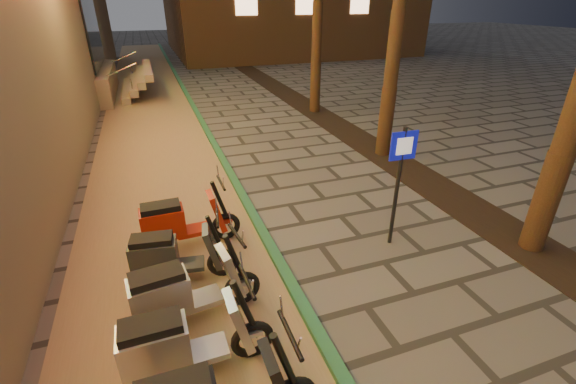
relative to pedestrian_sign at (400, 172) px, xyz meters
name	(u,v)px	position (x,y,z in m)	size (l,w,h in m)	color
parking_strip	(156,145)	(-3.86, 7.01, -1.43)	(3.40, 60.00, 0.01)	#8C7251
green_curb	(211,138)	(-2.16, 7.01, -1.39)	(0.18, 60.00, 0.10)	#24623D
planting_strip	(426,181)	(2.34, 2.01, -1.43)	(1.20, 40.00, 0.02)	black
pedestrian_sign	(400,172)	(0.00, 0.00, 0.00)	(0.49, 0.09, 2.22)	black
scooter_7	(180,343)	(-3.90, -1.61, -0.89)	(1.77, 0.62, 1.25)	black
scooter_8	(182,292)	(-3.80, -0.75, -0.89)	(1.80, 0.70, 1.26)	black
scooter_9	(171,256)	(-3.86, 0.21, -0.94)	(1.64, 0.67, 1.15)	black
scooter_10	(179,222)	(-3.66, 1.14, -0.91)	(1.73, 0.61, 1.22)	black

